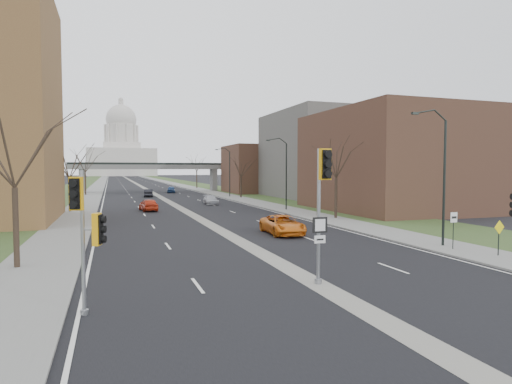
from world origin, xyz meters
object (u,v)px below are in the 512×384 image
car_left_far (148,193)px  car_right_near (282,225)px  car_right_far (171,189)px  signal_pole_left (86,221)px  car_right_mid (211,200)px  warning_sign (499,233)px  speed_limit_sign (453,224)px  car_left_near (148,205)px  signal_pole_median (322,190)px

car_left_far → car_right_near: 49.32m
car_right_far → signal_pole_left: bearing=-91.7°
signal_pole_left → car_right_far: signal_pole_left is taller
car_left_far → car_right_mid: car_left_far is taller
signal_pole_left → warning_sign: bearing=25.2°
car_right_near → signal_pole_left: bearing=-129.2°
warning_sign → car_left_far: warning_sign is taller
signal_pole_left → speed_limit_sign: bearing=31.9°
signal_pole_left → car_right_near: signal_pole_left is taller
speed_limit_sign → warning_sign: size_ratio=1.13×
car_right_mid → car_left_far: bearing=112.2°
car_right_mid → car_left_near: bearing=-140.6°
car_right_near → car_right_mid: size_ratio=1.21×
car_right_near → warning_sign: bearing=-53.1°
speed_limit_sign → car_left_far: (-13.45, 58.64, -0.97)m
speed_limit_sign → car_right_near: (-7.35, 9.70, -0.95)m
car_left_near → car_left_far: bearing=-100.5°
car_left_far → car_right_near: (6.10, -48.94, 0.02)m
car_left_near → signal_pole_left: bearing=76.4°
signal_pole_left → car_left_far: (7.29, 64.01, -2.57)m
signal_pole_median → speed_limit_sign: 12.47m
signal_pole_median → car_left_near: size_ratio=1.35×
speed_limit_sign → car_right_near: bearing=128.7°
signal_pole_median → car_right_near: size_ratio=1.13×
car_left_near → warning_sign: bearing=109.9°
signal_pole_left → car_right_near: (13.39, 15.07, -2.55)m
car_right_far → car_right_near: bearing=-81.7°
car_left_far → signal_pole_median: bearing=95.9°
car_left_near → car_right_near: 23.78m
signal_pole_median → car_left_near: 36.87m
signal_pole_left → car_right_near: bearing=65.8°
car_left_far → signal_pole_left: bearing=87.5°
signal_pole_left → car_right_near: 20.32m
speed_limit_sign → car_right_far: (-7.70, 70.89, -0.97)m
signal_pole_left → warning_sign: signal_pole_left is taller
car_right_near → car_right_far: size_ratio=1.27×
car_right_mid → car_right_far: (-1.30, 31.99, 0.08)m
speed_limit_sign → car_right_far: speed_limit_sign is taller
signal_pole_left → signal_pole_median: size_ratio=0.84×
signal_pole_median → car_right_far: bearing=88.4°
warning_sign → signal_pole_left: bearing=-177.1°
car_left_near → car_right_far: size_ratio=1.06×
signal_pole_median → car_left_far: size_ratio=1.38×
signal_pole_median → car_right_mid: (4.98, 43.39, -3.50)m
signal_pole_left → car_left_near: bearing=99.6°
warning_sign → car_right_mid: (-7.35, 41.31, -0.80)m
speed_limit_sign → car_left_far: 60.17m
speed_limit_sign → car_right_far: size_ratio=0.55×
warning_sign → signal_pole_median: bearing=-175.3°
warning_sign → car_right_far: 73.81m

